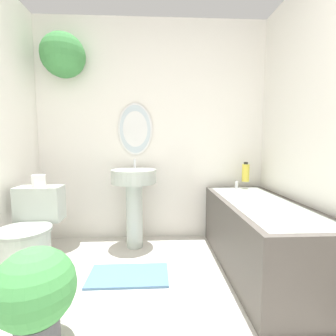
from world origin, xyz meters
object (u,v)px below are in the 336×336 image
at_px(pedestal_sink, 134,192).
at_px(shampoo_bottle, 246,172).
at_px(toilet, 29,240).
at_px(potted_plant, 35,292).
at_px(toilet_paper_roll, 39,181).
at_px(bathtub, 260,235).

distance_m(pedestal_sink, shampoo_bottle, 1.21).
xyz_separation_m(toilet, potted_plant, (0.39, -0.72, 0.01)).
height_order(shampoo_bottle, potted_plant, shampoo_bottle).
relative_size(toilet, potted_plant, 1.29).
bearing_deg(toilet_paper_roll, bathtub, -5.86).
xyz_separation_m(bathtub, potted_plant, (-1.49, -0.73, 0.01)).
bearing_deg(bathtub, toilet_paper_roll, 174.14).
bearing_deg(potted_plant, bathtub, 26.10).
relative_size(shampoo_bottle, potted_plant, 0.39).
relative_size(bathtub, shampoo_bottle, 6.98).
xyz_separation_m(shampoo_bottle, toilet_paper_roll, (-1.98, -0.43, -0.01)).
distance_m(toilet, bathtub, 1.89).
xyz_separation_m(toilet, pedestal_sink, (0.79, 0.53, 0.27)).
xyz_separation_m(toilet, bathtub, (1.89, 0.01, 0.00)).
distance_m(toilet, shampoo_bottle, 2.13).
bearing_deg(bathtub, toilet, -179.57).
bearing_deg(potted_plant, toilet, 118.79).
distance_m(shampoo_bottle, toilet_paper_roll, 2.03).
relative_size(bathtub, potted_plant, 2.71).
relative_size(toilet, pedestal_sink, 0.77).
bearing_deg(pedestal_sink, toilet_paper_roll, -157.68).
relative_size(bathtub, toilet_paper_roll, 13.33).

